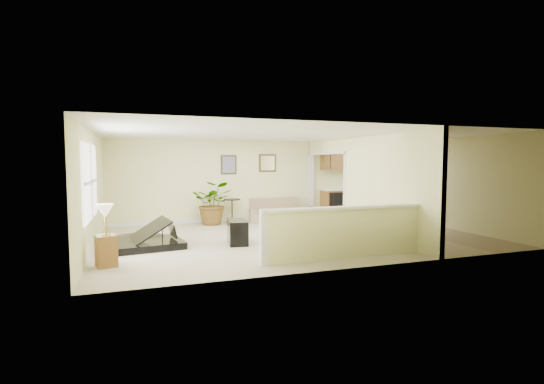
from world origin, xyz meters
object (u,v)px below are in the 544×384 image
object	(u,v)px
piano	(145,221)
palm_plant	(213,203)
accent_table	(232,208)
lamp_stand	(106,240)
piano_bench	(237,232)
small_plant	(312,215)
loveseat	(275,210)

from	to	relation	value
piano	palm_plant	world-z (taller)	piano
accent_table	lamp_stand	size ratio (longest dim) A/B	0.66
lamp_stand	accent_table	bearing A→B (deg)	52.21
lamp_stand	palm_plant	bearing A→B (deg)	56.84
piano_bench	accent_table	bearing A→B (deg)	79.12
piano	lamp_stand	world-z (taller)	piano
palm_plant	small_plant	distance (m)	3.02
piano_bench	lamp_stand	xyz separation A→B (m)	(-2.64, -1.16, 0.20)
piano_bench	lamp_stand	size ratio (longest dim) A/B	0.73
lamp_stand	loveseat	bearing A→B (deg)	42.19
loveseat	lamp_stand	xyz separation A→B (m)	(-4.58, -4.15, 0.12)
accent_table	small_plant	distance (m)	2.45
accent_table	small_plant	world-z (taller)	accent_table
lamp_stand	small_plant	bearing A→B (deg)	32.88
piano	small_plant	size ratio (longest dim) A/B	3.88
piano	palm_plant	bearing A→B (deg)	43.74
palm_plant	lamp_stand	xyz separation A→B (m)	(-2.63, -4.03, -0.16)
palm_plant	loveseat	bearing A→B (deg)	3.53
loveseat	palm_plant	distance (m)	1.97
piano	piano_bench	world-z (taller)	piano
small_plant	lamp_stand	distance (m)	6.67
piano	palm_plant	distance (m)	3.17
palm_plant	accent_table	bearing A→B (deg)	11.74
loveseat	small_plant	size ratio (longest dim) A/B	3.75
lamp_stand	piano_bench	bearing A→B (deg)	23.63
loveseat	lamp_stand	distance (m)	6.18
palm_plant	lamp_stand	bearing A→B (deg)	-123.16
palm_plant	small_plant	world-z (taller)	palm_plant
loveseat	lamp_stand	bearing A→B (deg)	-126.46
accent_table	lamp_stand	xyz separation A→B (m)	(-3.22, -4.15, 0.00)
piano_bench	palm_plant	world-z (taller)	palm_plant
piano_bench	small_plant	bearing A→B (deg)	39.81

